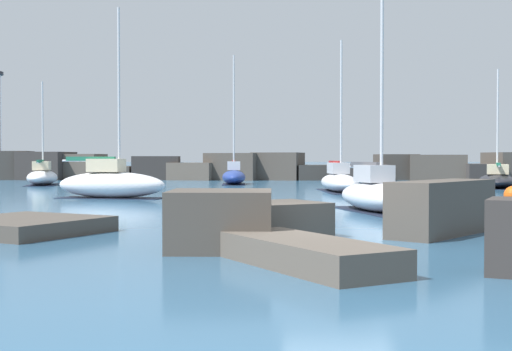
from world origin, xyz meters
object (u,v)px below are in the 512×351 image
at_px(sailboat_moored_4, 42,176).
at_px(sailboat_moored_5, 497,179).
at_px(sailboat_moored_0, 339,181).
at_px(sailboat_moored_2, 111,183).
at_px(sailboat_moored_6, 376,193).
at_px(sailboat_moored_3, 234,175).

relative_size(sailboat_moored_4, sailboat_moored_5, 0.95).
height_order(sailboat_moored_0, sailboat_moored_2, sailboat_moored_2).
bearing_deg(sailboat_moored_4, sailboat_moored_6, -49.31).
bearing_deg(sailboat_moored_2, sailboat_moored_5, 30.15).
relative_size(sailboat_moored_0, sailboat_moored_4, 1.16).
distance_m(sailboat_moored_0, sailboat_moored_3, 13.07).
bearing_deg(sailboat_moored_2, sailboat_moored_6, -34.33).
xyz_separation_m(sailboat_moored_0, sailboat_moored_2, (-11.72, -7.06, 0.12)).
bearing_deg(sailboat_moored_0, sailboat_moored_3, 122.11).
bearing_deg(sailboat_moored_5, sailboat_moored_4, 174.57).
xyz_separation_m(sailboat_moored_3, sailboat_moored_5, (17.89, -4.96, -0.11)).
distance_m(sailboat_moored_2, sailboat_moored_6, 14.44).
distance_m(sailboat_moored_2, sailboat_moored_3, 18.74).
relative_size(sailboat_moored_3, sailboat_moored_5, 1.20).
relative_size(sailboat_moored_0, sailboat_moored_5, 1.10).
relative_size(sailboat_moored_4, sailboat_moored_6, 0.70).
relative_size(sailboat_moored_5, sailboat_moored_6, 0.74).
bearing_deg(sailboat_moored_3, sailboat_moored_6, -74.77).
distance_m(sailboat_moored_3, sailboat_moored_6, 27.23).
height_order(sailboat_moored_2, sailboat_moored_5, sailboat_moored_2).
bearing_deg(sailboat_moored_0, sailboat_moored_5, 29.16).
xyz_separation_m(sailboat_moored_4, sailboat_moored_6, (20.90, -24.31, 0.03)).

